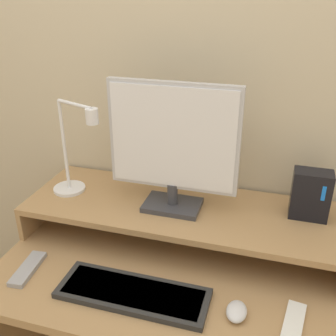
# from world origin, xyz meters

# --- Properties ---
(wall_back) EXTENTS (6.00, 0.05, 2.50)m
(wall_back) POSITION_xyz_m (0.00, 0.72, 1.25)
(wall_back) COLOR beige
(wall_back) RESTS_ON ground_plane
(desk) EXTENTS (1.09, 0.69, 0.77)m
(desk) POSITION_xyz_m (0.00, 0.34, 0.54)
(desk) COLOR #A87F51
(desk) RESTS_ON ground_plane
(monitor_shelf) EXTENTS (1.09, 0.37, 0.13)m
(monitor_shelf) POSITION_xyz_m (0.00, 0.50, 0.88)
(monitor_shelf) COLOR #A87F51
(monitor_shelf) RESTS_ON desk
(monitor) EXTENTS (0.43, 0.13, 0.44)m
(monitor) POSITION_xyz_m (-0.03, 0.49, 1.14)
(monitor) COLOR #38383D
(monitor) RESTS_ON monitor_shelf
(desk_lamp) EXTENTS (0.23, 0.13, 0.35)m
(desk_lamp) POSITION_xyz_m (-0.38, 0.48, 1.04)
(desk_lamp) COLOR silver
(desk_lamp) RESTS_ON monitor_shelf
(router_dock) EXTENTS (0.12, 0.07, 0.17)m
(router_dock) POSITION_xyz_m (0.42, 0.55, 0.99)
(router_dock) COLOR black
(router_dock) RESTS_ON monitor_shelf
(keyboard) EXTENTS (0.45, 0.15, 0.02)m
(keyboard) POSITION_xyz_m (-0.06, 0.17, 0.78)
(keyboard) COLOR #282828
(keyboard) RESTS_ON desk
(mouse) EXTENTS (0.06, 0.08, 0.03)m
(mouse) POSITION_xyz_m (0.24, 0.18, 0.79)
(mouse) COLOR silver
(mouse) RESTS_ON desk
(remote_control) EXTENTS (0.07, 0.17, 0.02)m
(remote_control) POSITION_xyz_m (-0.42, 0.18, 0.78)
(remote_control) COLOR #99999E
(remote_control) RESTS_ON desk
(remote_secondary) EXTENTS (0.07, 0.18, 0.02)m
(remote_secondary) POSITION_xyz_m (0.39, 0.18, 0.78)
(remote_secondary) COLOR white
(remote_secondary) RESTS_ON desk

